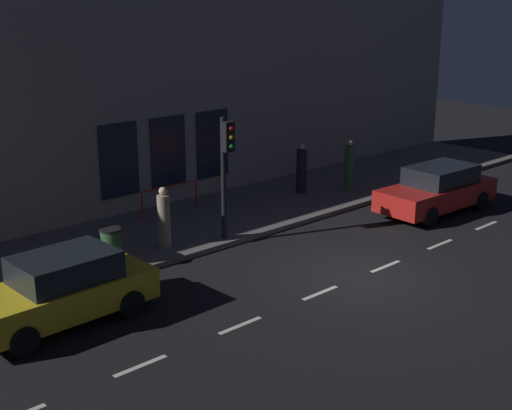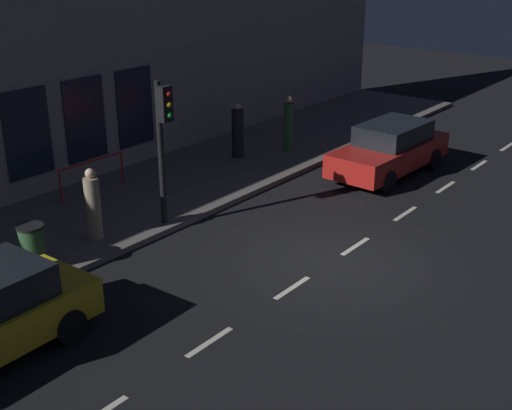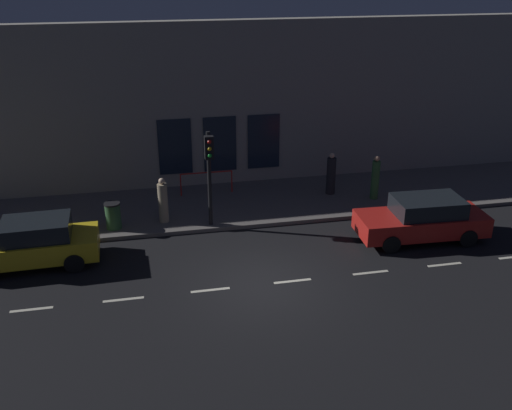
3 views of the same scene
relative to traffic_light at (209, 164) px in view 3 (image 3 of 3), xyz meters
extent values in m
plane|color=black|center=(-4.26, -0.99, -2.59)|extent=(60.00, 60.00, 0.00)
cube|color=#5B5654|center=(1.99, -0.99, -2.51)|extent=(4.50, 32.00, 0.15)
cube|color=gray|center=(4.54, -0.99, 0.93)|extent=(0.60, 32.00, 7.04)
cube|color=#192333|center=(4.21, -2.91, -0.64)|extent=(0.04, 1.41, 2.40)
cube|color=#192333|center=(4.21, -0.99, -0.64)|extent=(0.04, 1.41, 2.40)
cube|color=#192333|center=(4.21, 0.93, -0.64)|extent=(0.04, 1.41, 2.40)
cube|color=beige|center=(-4.26, -7.19, -2.59)|extent=(0.12, 1.20, 0.01)
cube|color=beige|center=(-4.26, -4.59, -2.59)|extent=(0.12, 1.20, 0.01)
cube|color=beige|center=(-4.26, -1.99, -2.59)|extent=(0.12, 1.20, 0.01)
cube|color=beige|center=(-4.26, 0.61, -2.59)|extent=(0.12, 1.20, 0.01)
cube|color=beige|center=(-4.26, 3.21, -2.59)|extent=(0.12, 1.20, 0.01)
cube|color=beige|center=(-4.26, 5.81, -2.59)|extent=(0.12, 1.20, 0.01)
cylinder|color=black|center=(0.11, 0.00, -0.65)|extent=(0.15, 0.15, 3.58)
cube|color=black|center=(-0.09, 0.00, 0.62)|extent=(0.26, 0.32, 0.84)
sphere|color=red|center=(-0.23, 0.00, 0.87)|extent=(0.15, 0.15, 0.15)
sphere|color=gold|center=(-0.23, 0.00, 0.62)|extent=(0.15, 0.15, 0.15)
sphere|color=green|center=(-0.23, 0.00, 0.37)|extent=(0.15, 0.15, 0.15)
cube|color=red|center=(-2.33, -7.23, -1.96)|extent=(1.92, 4.63, 0.70)
cube|color=black|center=(-2.34, -7.41, -1.31)|extent=(1.63, 2.43, 0.60)
cylinder|color=black|center=(-3.09, -5.78, -2.27)|extent=(0.25, 0.65, 0.64)
cylinder|color=black|center=(-1.47, -5.85, -2.27)|extent=(0.25, 0.65, 0.64)
cylinder|color=black|center=(-3.20, -8.61, -2.27)|extent=(0.25, 0.65, 0.64)
cylinder|color=black|center=(-1.58, -8.67, -2.27)|extent=(0.25, 0.65, 0.64)
cube|color=gold|center=(-1.49, 6.03, -1.96)|extent=(1.83, 4.17, 0.70)
cube|color=black|center=(-1.49, 5.87, -1.31)|extent=(1.57, 2.19, 0.60)
cylinder|color=black|center=(-2.25, 4.73, -2.27)|extent=(0.24, 0.65, 0.64)
cylinder|color=black|center=(-0.66, 4.78, -2.27)|extent=(0.24, 0.65, 0.64)
cylinder|color=#232328|center=(2.13, -5.34, -1.66)|extent=(0.42, 0.42, 1.57)
sphere|color=beige|center=(2.13, -5.34, -0.77)|extent=(0.21, 0.21, 0.21)
cube|color=beige|center=(2.02, -5.35, -0.77)|extent=(0.04, 0.06, 0.06)
cylinder|color=gray|center=(0.72, 1.69, -1.68)|extent=(0.50, 0.50, 1.51)
sphere|color=beige|center=(0.72, 1.69, -0.81)|extent=(0.23, 0.23, 0.23)
cube|color=beige|center=(0.66, 1.60, -0.81)|extent=(0.08, 0.07, 0.07)
cylinder|color=#336B38|center=(1.25, -6.94, -1.63)|extent=(0.36, 0.36, 1.61)
sphere|color=tan|center=(1.25, -6.94, -0.71)|extent=(0.23, 0.23, 0.23)
cube|color=tan|center=(1.26, -6.83, -0.71)|extent=(0.07, 0.05, 0.07)
cylinder|color=#2D5633|center=(0.51, 3.54, -1.97)|extent=(0.56, 0.56, 0.94)
cylinder|color=black|center=(0.51, 3.54, -1.47)|extent=(0.58, 0.58, 0.06)
cylinder|color=red|center=(3.13, -1.30, -1.96)|extent=(0.05, 0.05, 0.95)
cylinder|color=red|center=(3.13, 0.84, -1.96)|extent=(0.05, 0.05, 0.95)
cylinder|color=red|center=(3.13, -0.23, -1.49)|extent=(0.05, 2.15, 0.05)
camera|label=1|loc=(-14.70, 12.30, 4.30)|focal=48.55mm
camera|label=2|loc=(-11.44, 11.00, 4.28)|focal=47.76mm
camera|label=3|loc=(-19.36, 2.31, 6.80)|focal=40.50mm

